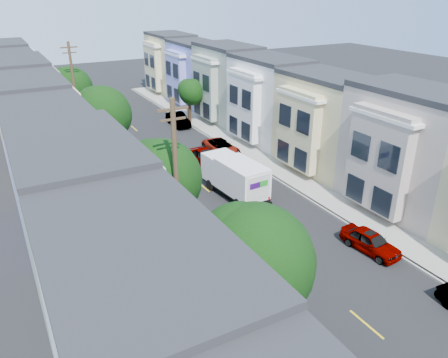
% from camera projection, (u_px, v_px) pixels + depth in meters
% --- Properties ---
extents(ground, '(160.00, 160.00, 0.00)m').
position_uv_depth(ground, '(292.00, 262.00, 25.93)').
color(ground, black).
rests_on(ground, ground).
extents(road_slab, '(12.00, 70.00, 0.02)m').
position_uv_depth(road_slab, '(188.00, 174.00, 37.96)').
color(road_slab, black).
rests_on(road_slab, ground).
extents(curb_left, '(0.30, 70.00, 0.15)m').
position_uv_depth(curb_left, '(120.00, 187.00, 35.30)').
color(curb_left, gray).
rests_on(curb_left, ground).
extents(curb_right, '(0.30, 70.00, 0.15)m').
position_uv_depth(curb_right, '(247.00, 161.00, 40.58)').
color(curb_right, gray).
rests_on(curb_right, ground).
extents(sidewalk_left, '(2.60, 70.00, 0.15)m').
position_uv_depth(sidewalk_left, '(104.00, 191.00, 34.73)').
color(sidewalk_left, gray).
rests_on(sidewalk_left, ground).
extents(sidewalk_right, '(2.60, 70.00, 0.15)m').
position_uv_depth(sidewalk_right, '(259.00, 159.00, 41.15)').
color(sidewalk_right, gray).
rests_on(sidewalk_right, ground).
extents(centerline, '(0.12, 70.00, 0.01)m').
position_uv_depth(centerline, '(188.00, 174.00, 37.97)').
color(centerline, gold).
rests_on(centerline, ground).
extents(townhouse_row_left, '(5.00, 70.00, 8.50)m').
position_uv_depth(townhouse_row_left, '(54.00, 202.00, 33.10)').
color(townhouse_row_left, beige).
rests_on(townhouse_row_left, ground).
extents(townhouse_row_right, '(5.00, 70.00, 8.50)m').
position_uv_depth(townhouse_row_right, '(292.00, 153.00, 42.84)').
color(townhouse_row_right, beige).
rests_on(townhouse_row_right, ground).
extents(tree_b, '(4.70, 4.70, 7.66)m').
position_uv_depth(tree_b, '(252.00, 264.00, 16.67)').
color(tree_b, black).
rests_on(tree_b, ground).
extents(tree_c, '(4.70, 4.70, 7.28)m').
position_uv_depth(tree_c, '(160.00, 180.00, 24.80)').
color(tree_c, black).
rests_on(tree_c, ground).
extents(tree_d, '(4.70, 4.70, 7.84)m').
position_uv_depth(tree_d, '(101.00, 115.00, 35.01)').
color(tree_d, black).
rests_on(tree_d, ground).
extents(tree_e, '(4.63, 4.63, 7.39)m').
position_uv_depth(tree_e, '(70.00, 89.00, 45.88)').
color(tree_e, black).
rests_on(tree_e, ground).
extents(tree_far_r, '(3.07, 3.07, 5.17)m').
position_uv_depth(tree_far_r, '(191.00, 93.00, 50.86)').
color(tree_far_r, black).
rests_on(tree_far_r, ground).
extents(utility_pole_near, '(1.60, 0.26, 10.00)m').
position_uv_depth(utility_pole_near, '(177.00, 193.00, 22.69)').
color(utility_pole_near, '#42301E').
rests_on(utility_pole_near, ground).
extents(utility_pole_far, '(1.60, 0.26, 10.00)m').
position_uv_depth(utility_pole_far, '(75.00, 93.00, 43.56)').
color(utility_pole_far, '#42301E').
rests_on(utility_pole_far, ground).
extents(fedex_truck, '(2.40, 6.23, 2.99)m').
position_uv_depth(fedex_truck, '(235.00, 176.00, 33.41)').
color(fedex_truck, white).
rests_on(fedex_truck, ground).
extents(lead_sedan, '(2.09, 4.84, 1.54)m').
position_uv_depth(lead_sedan, '(206.00, 158.00, 39.33)').
color(lead_sedan, black).
rests_on(lead_sedan, ground).
extents(parked_left_c, '(2.67, 5.04, 1.35)m').
position_uv_depth(parked_left_c, '(223.00, 281.00, 23.15)').
color(parked_left_c, gray).
rests_on(parked_left_c, ground).
extents(parked_left_d, '(1.93, 4.42, 1.43)m').
position_uv_depth(parked_left_d, '(139.00, 184.00, 34.30)').
color(parked_left_d, black).
rests_on(parked_left_d, ground).
extents(parked_right_b, '(1.99, 4.25, 1.33)m').
position_uv_depth(parked_right_b, '(371.00, 242.00, 26.70)').
color(parked_right_b, white).
rests_on(parked_right_b, ground).
extents(parked_right_c, '(2.28, 4.83, 1.33)m').
position_uv_depth(parked_right_c, '(222.00, 148.00, 42.20)').
color(parked_right_c, black).
rests_on(parked_right_c, ground).
extents(parked_right_d, '(1.70, 4.50, 1.48)m').
position_uv_depth(parked_right_d, '(178.00, 120.00, 50.74)').
color(parked_right_d, black).
rests_on(parked_right_d, ground).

